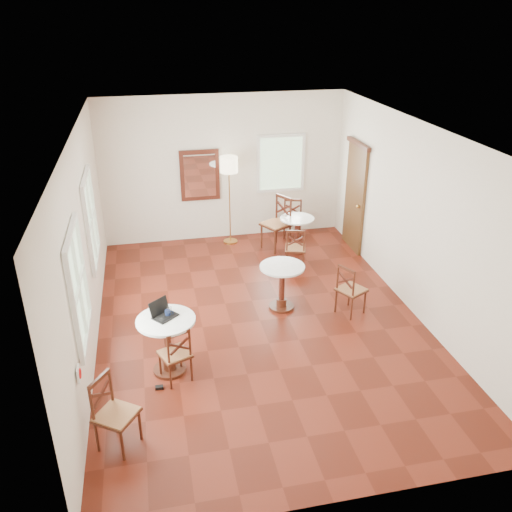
{
  "coord_description": "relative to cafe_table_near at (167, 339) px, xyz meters",
  "views": [
    {
      "loc": [
        -1.56,
        -7.05,
        4.57
      ],
      "look_at": [
        0.0,
        0.3,
        1.0
      ],
      "focal_mm": 37.44,
      "sensor_mm": 36.0,
      "label": 1
    }
  ],
  "objects": [
    {
      "name": "ground",
      "position": [
        1.48,
        0.99,
        -0.51
      ],
      "size": [
        7.0,
        7.0,
        0.0
      ],
      "primitive_type": "plane",
      "color": "#611D10",
      "rests_on": "ground"
    },
    {
      "name": "room_shell",
      "position": [
        1.42,
        1.26,
        1.38
      ],
      "size": [
        5.02,
        7.02,
        3.01
      ],
      "color": "white",
      "rests_on": "ground"
    },
    {
      "name": "cafe_table_near",
      "position": [
        0.0,
        0.0,
        0.0
      ],
      "size": [
        0.78,
        0.78,
        0.83
      ],
      "color": "#492012",
      "rests_on": "ground"
    },
    {
      "name": "cafe_table_mid",
      "position": [
        1.92,
        1.31,
        -0.04
      ],
      "size": [
        0.73,
        0.73,
        0.77
      ],
      "color": "#492012",
      "rests_on": "ground"
    },
    {
      "name": "cafe_table_back",
      "position": [
        2.77,
        3.42,
        -0.07
      ],
      "size": [
        0.68,
        0.68,
        0.72
      ],
      "color": "#492012",
      "rests_on": "ground"
    },
    {
      "name": "chair_near_a",
      "position": [
        0.09,
        -0.21,
        -0.11
      ],
      "size": [
        0.49,
        0.49,
        0.82
      ],
      "rotation": [
        0.0,
        0.0,
        3.53
      ],
      "color": "#492012",
      "rests_on": "ground"
    },
    {
      "name": "chair_near_b",
      "position": [
        -0.66,
        -1.25,
        -0.06
      ],
      "size": [
        0.58,
        0.58,
        0.9
      ],
      "rotation": [
        0.0,
        0.0,
        0.96
      ],
      "color": "#492012",
      "rests_on": "ground"
    },
    {
      "name": "chair_mid_a",
      "position": [
        2.53,
        2.68,
        -0.1
      ],
      "size": [
        0.48,
        0.48,
        0.83
      ],
      "rotation": [
        0.0,
        0.0,
        2.86
      ],
      "color": "#492012",
      "rests_on": "ground"
    },
    {
      "name": "chair_mid_b",
      "position": [
        2.95,
        0.92,
        -0.08
      ],
      "size": [
        0.54,
        0.54,
        0.87
      ],
      "rotation": [
        0.0,
        0.0,
        2.07
      ],
      "color": "#492012",
      "rests_on": "ground"
    },
    {
      "name": "chair_back_a",
      "position": [
        2.89,
        4.18,
        -0.07
      ],
      "size": [
        0.5,
        0.5,
        0.9
      ],
      "rotation": [
        0.0,
        0.0,
        2.89
      ],
      "color": "#492012",
      "rests_on": "ground"
    },
    {
      "name": "chair_back_b",
      "position": [
        2.42,
        3.65,
        0.03
      ],
      "size": [
        0.68,
        0.68,
        1.09
      ],
      "rotation": [
        0.0,
        0.0,
        -1.07
      ],
      "color": "#492012",
      "rests_on": "ground"
    },
    {
      "name": "floor_lamp",
      "position": [
        1.54,
        4.14,
        1.04
      ],
      "size": [
        0.36,
        0.36,
        1.84
      ],
      "color": "#BF8C3F",
      "rests_on": "ground"
    },
    {
      "name": "laptop",
      "position": [
        -0.03,
        0.09,
        0.37
      ],
      "size": [
        0.4,
        0.39,
        0.22
      ],
      "rotation": [
        0.0,
        0.0,
        0.69
      ],
      "color": "black",
      "rests_on": "cafe_table_near"
    },
    {
      "name": "mouse",
      "position": [
        -0.02,
        0.01,
        0.33
      ],
      "size": [
        0.1,
        0.07,
        0.03
      ],
      "primitive_type": "ellipsoid",
      "rotation": [
        0.0,
        0.0,
        -0.11
      ],
      "color": "black",
      "rests_on": "cafe_table_near"
    },
    {
      "name": "navy_mug",
      "position": [
        0.04,
        0.07,
        0.36
      ],
      "size": [
        0.11,
        0.08,
        0.09
      ],
      "color": "#0F1833",
      "rests_on": "cafe_table_near"
    },
    {
      "name": "water_glass",
      "position": [
        0.06,
        0.12,
        0.37
      ],
      "size": [
        0.07,
        0.07,
        0.11
      ],
      "primitive_type": "cylinder",
      "color": "white",
      "rests_on": "cafe_table_near"
    },
    {
      "name": "power_adapter",
      "position": [
        -0.16,
        -0.36,
        -0.49
      ],
      "size": [
        0.1,
        0.06,
        0.04
      ],
      "primitive_type": "cube",
      "color": "black",
      "rests_on": "ground"
    }
  ]
}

